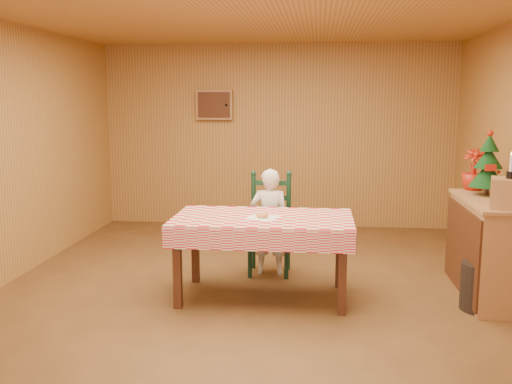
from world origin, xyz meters
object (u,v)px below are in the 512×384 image
seated_child (270,222)px  crate (509,193)px  shelf_unit (490,249)px  ladder_chair (270,226)px  storage_bin (485,287)px  christmas_tree (488,166)px  dining_table (263,225)px

seated_child → crate: size_ratio=3.75×
shelf_unit → crate: 0.71m
ladder_chair → seated_child: seated_child is taller
storage_bin → shelf_unit: bearing=70.8°
seated_child → christmas_tree: (2.10, -0.25, 0.65)m
seated_child → christmas_tree: size_ratio=1.81×
seated_child → crate: bearing=156.9°
seated_child → christmas_tree: 2.22m
dining_table → crate: 2.14m
ladder_chair → seated_child: size_ratio=0.96×
dining_table → crate: bearing=-4.6°
christmas_tree → shelf_unit: bearing=-92.0°
ladder_chair → crate: size_ratio=3.60×
ladder_chair → christmas_tree: christmas_tree is taller
dining_table → christmas_tree: size_ratio=2.67×
shelf_unit → christmas_tree: (0.01, 0.25, 0.74)m
christmas_tree → crate: bearing=-90.0°
crate → christmas_tree: size_ratio=0.48×
dining_table → ladder_chair: bearing=90.0°
seated_child → ladder_chair: bearing=-90.0°
christmas_tree → storage_bin: size_ratio=1.47×
shelf_unit → storage_bin: shelf_unit is taller
ladder_chair → storage_bin: bearing=-24.4°
christmas_tree → dining_table: bearing=-167.1°
dining_table → seated_child: size_ratio=1.47×
dining_table → christmas_tree: bearing=12.9°
ladder_chair → christmas_tree: 2.24m
ladder_chair → storage_bin: 2.19m
crate → ladder_chair: bearing=155.6°
seated_child → shelf_unit: (2.10, -0.50, -0.10)m
crate → shelf_unit: bearing=91.2°
christmas_tree → seated_child: bearing=173.2°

